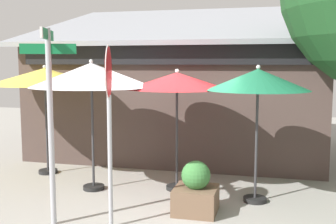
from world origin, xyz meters
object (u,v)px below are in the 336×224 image
Objects in this scene: street_sign_post at (50,107)px; patio_umbrella_mustard_left at (45,77)px; stop_sign at (109,100)px; patio_umbrella_crimson_right at (177,82)px; patio_umbrella_ivory_center at (91,76)px; sidewalk_planter at (196,192)px; patio_umbrella_forest_green_far_right at (258,81)px.

patio_umbrella_mustard_left is (-1.74, 2.80, 0.37)m from street_sign_post.
street_sign_post is 3.32m from patio_umbrella_mustard_left.
stop_sign is 2.27m from patio_umbrella_crimson_right.
patio_umbrella_ivory_center reaches higher than sidewalk_planter.
street_sign_post is 1.22× the size of patio_umbrella_forest_green_far_right.
patio_umbrella_forest_green_far_right is at bearing -10.04° from patio_umbrella_mustard_left.
patio_umbrella_crimson_right is (3.27, -0.49, -0.06)m from patio_umbrella_mustard_left.
street_sign_post is 2.79m from patio_umbrella_crimson_right.
stop_sign is 1.08× the size of patio_umbrella_ivory_center.
patio_umbrella_ivory_center is at bearing 121.89° from stop_sign.
street_sign_post is 2.86m from sidewalk_planter.
patio_umbrella_mustard_left is at bearing 169.96° from patio_umbrella_forest_green_far_right.
sidewalk_planter is at bearing -23.78° from patio_umbrella_mustard_left.
patio_umbrella_mustard_left reaches higher than patio_umbrella_crimson_right.
sidewalk_planter is at bearing -19.36° from patio_umbrella_ivory_center.
patio_umbrella_forest_green_far_right is (2.19, 1.81, 0.24)m from stop_sign.
stop_sign is at bearing -141.35° from sidewalk_planter.
stop_sign is 3.80m from patio_umbrella_mustard_left.
street_sign_post is 0.97m from stop_sign.
patio_umbrella_mustard_left is at bearing 150.31° from patio_umbrella_ivory_center.
patio_umbrella_forest_green_far_right is 2.79× the size of sidewalk_planter.
patio_umbrella_mustard_left is at bearing 121.87° from street_sign_post.
stop_sign is 2.85m from patio_umbrella_forest_green_far_right.
patio_umbrella_crimson_right is (1.52, 2.31, 0.31)m from street_sign_post.
street_sign_post is 1.09× the size of stop_sign.
patio_umbrella_forest_green_far_right is (1.61, -0.37, 0.05)m from patio_umbrella_crimson_right.
patio_umbrella_ivory_center reaches higher than patio_umbrella_mustard_left.
sidewalk_planter is (2.30, -0.81, -1.98)m from patio_umbrella_ivory_center.
patio_umbrella_forest_green_far_right is (4.88, -0.86, -0.01)m from patio_umbrella_mustard_left.
patio_umbrella_ivory_center reaches higher than patio_umbrella_forest_green_far_right.
stop_sign reaches higher than patio_umbrella_forest_green_far_right.
stop_sign reaches higher than sidewalk_planter.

